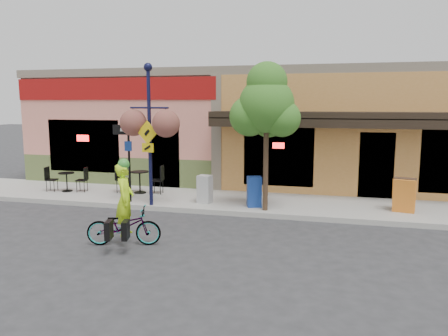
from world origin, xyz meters
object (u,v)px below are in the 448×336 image
object	(u,v)px
building	(263,126)
cyclist_rider	(125,210)
lamp_post	(150,135)
bicycle	(124,226)
one_way_sign	(129,164)
street_tree	(266,137)
newspaper_box_grey	(205,189)
newspaper_box_blue	(254,192)

from	to	relation	value
building	cyclist_rider	xyz separation A→B (m)	(-1.50, -10.12, -1.42)
lamp_post	bicycle	bearing A→B (deg)	-65.10
one_way_sign	street_tree	world-z (taller)	street_tree
bicycle	one_way_sign	bearing A→B (deg)	9.06
street_tree	bicycle	bearing A→B (deg)	-127.99
one_way_sign	newspaper_box_grey	xyz separation A→B (m)	(2.32, 0.45, -0.78)
cyclist_rider	street_tree	size ratio (longest dim) A/B	0.39
building	street_tree	distance (m)	6.74
cyclist_rider	one_way_sign	bearing A→B (deg)	9.74
street_tree	one_way_sign	bearing A→B (deg)	179.58
lamp_post	newspaper_box_grey	distance (m)	2.37
cyclist_rider	street_tree	xyz separation A→B (m)	(2.67, 3.48, 1.47)
cyclist_rider	one_way_sign	world-z (taller)	one_way_sign
building	newspaper_box_grey	bearing A→B (deg)	-97.50
cyclist_rider	lamp_post	size ratio (longest dim) A/B	0.39
building	street_tree	bearing A→B (deg)	-80.04
bicycle	newspaper_box_grey	distance (m)	4.03
newspaper_box_blue	bicycle	bearing A→B (deg)	-139.92
newspaper_box_grey	street_tree	distance (m)	2.66
newspaper_box_grey	one_way_sign	bearing A→B (deg)	-160.70
street_tree	lamp_post	bearing A→B (deg)	-176.57
building	lamp_post	xyz separation A→B (m)	(-2.32, -6.85, 0.03)
one_way_sign	newspaper_box_blue	size ratio (longest dim) A/B	2.66
cyclist_rider	newspaper_box_blue	xyz separation A→B (m)	(2.27, 3.84, -0.22)
bicycle	newspaper_box_grey	size ratio (longest dim) A/B	1.96
lamp_post	street_tree	world-z (taller)	street_tree
bicycle	one_way_sign	world-z (taller)	one_way_sign
bicycle	cyclist_rider	size ratio (longest dim) A/B	1.03
cyclist_rider	bicycle	bearing A→B (deg)	74.82
bicycle	one_way_sign	xyz separation A→B (m)	(-1.58, 3.51, 0.92)
bicycle	newspaper_box_blue	world-z (taller)	newspaper_box_blue
lamp_post	newspaper_box_blue	bearing A→B (deg)	22.22
cyclist_rider	newspaper_box_blue	distance (m)	4.47
newspaper_box_blue	street_tree	bearing A→B (deg)	-61.36
street_tree	newspaper_box_grey	bearing A→B (deg)	166.45
building	bicycle	xyz separation A→B (m)	(-1.55, -10.12, -1.80)
lamp_post	newspaper_box_grey	bearing A→B (deg)	36.23
lamp_post	one_way_sign	bearing A→B (deg)	175.41
cyclist_rider	newspaper_box_grey	distance (m)	4.02
building	lamp_post	distance (m)	7.23
building	street_tree	size ratio (longest dim) A/B	4.24
building	newspaper_box_blue	xyz separation A→B (m)	(0.77, -6.28, -1.64)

